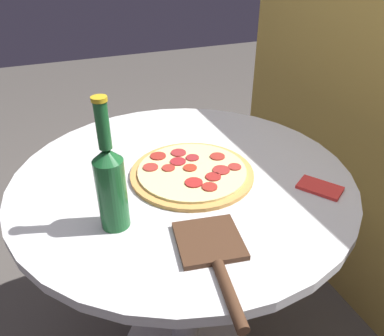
% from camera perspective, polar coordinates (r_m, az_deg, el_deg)
% --- Properties ---
extents(table, '(0.86, 0.86, 0.75)m').
position_cam_1_polar(table, '(1.07, -1.30, -9.33)').
color(table, silver).
rests_on(table, ground_plane).
extents(pizza, '(0.31, 0.31, 0.02)m').
position_cam_1_polar(pizza, '(0.95, -0.00, -0.60)').
color(pizza, '#C68E47').
rests_on(pizza, table).
extents(beer_bottle, '(0.06, 0.06, 0.28)m').
position_cam_1_polar(beer_bottle, '(0.75, -12.30, -2.28)').
color(beer_bottle, '#195628').
rests_on(beer_bottle, table).
extents(pizza_paddle, '(0.28, 0.15, 0.02)m').
position_cam_1_polar(pizza_paddle, '(0.73, 3.32, -12.80)').
color(pizza_paddle, '#422819').
rests_on(pizza_paddle, table).
extents(napkin, '(0.12, 0.11, 0.01)m').
position_cam_1_polar(napkin, '(0.95, 18.90, -2.85)').
color(napkin, red).
rests_on(napkin, table).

